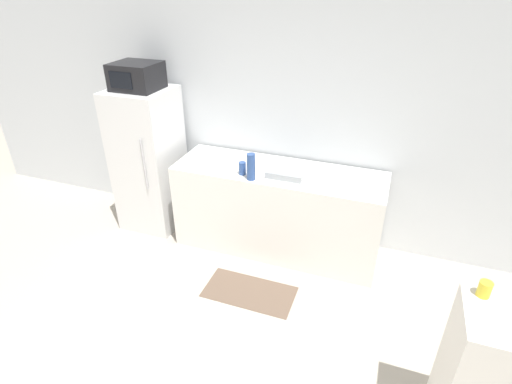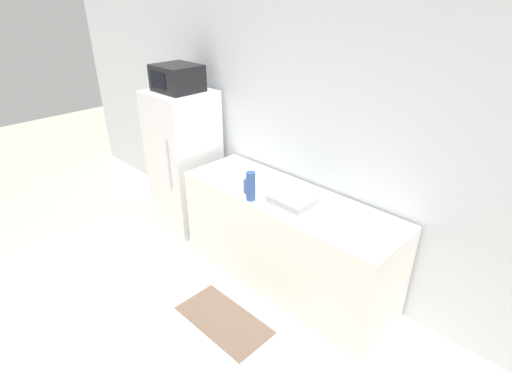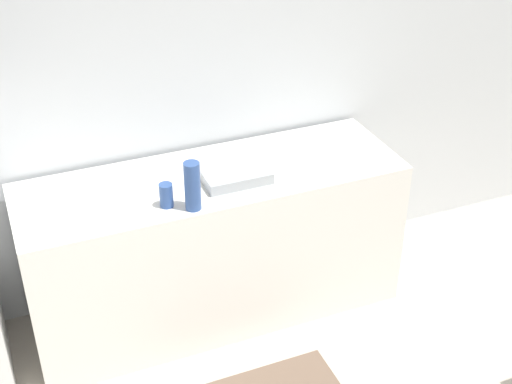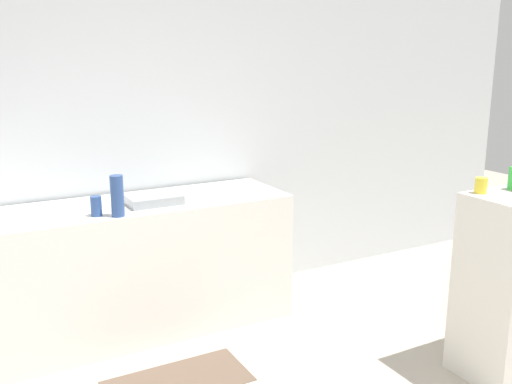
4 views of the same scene
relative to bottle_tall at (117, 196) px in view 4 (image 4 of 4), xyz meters
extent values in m
cube|color=silver|center=(0.05, 0.66, 0.25)|extent=(8.00, 0.06, 2.60)
cube|color=silver|center=(0.19, 0.27, -0.59)|extent=(2.09, 0.67, 0.92)
cube|color=#9EA3A8|center=(0.29, 0.20, -0.10)|extent=(0.35, 0.29, 0.06)
cylinder|color=#2D4C8C|center=(0.00, 0.00, 0.00)|extent=(0.08, 0.08, 0.26)
cylinder|color=#2D4C8C|center=(-0.12, 0.07, -0.07)|extent=(0.07, 0.07, 0.13)
cylinder|color=yellow|center=(1.78, -1.21, 0.12)|extent=(0.07, 0.07, 0.09)
cube|color=brown|center=(0.17, -0.50, -1.04)|extent=(0.84, 0.43, 0.01)
camera|label=1|loc=(1.18, -3.12, 1.59)|focal=28.00mm
camera|label=2|loc=(2.13, -2.11, 1.51)|focal=28.00mm
camera|label=3|loc=(-0.85, -2.87, 1.79)|focal=50.00mm
camera|label=4|loc=(-0.87, -3.38, 0.84)|focal=40.00mm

